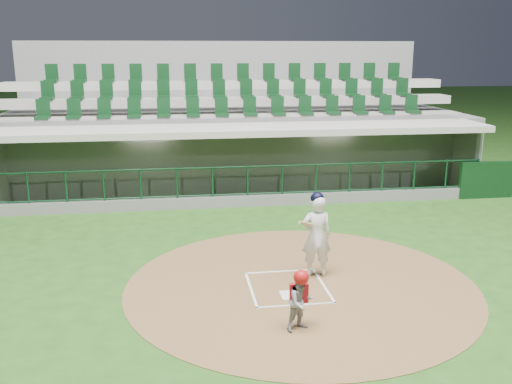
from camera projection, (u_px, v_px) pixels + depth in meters
The scene contains 8 objects.
ground at pixel (285, 282), 11.88m from camera, with size 120.00×120.00×0.00m, color #1E4714.
dirt_circle at pixel (301, 285), 11.72m from camera, with size 7.20×7.20×0.01m, color brown.
home_plate at pixel (292, 295), 11.20m from camera, with size 0.43×0.43×0.02m, color silver.
batter_box_chalk at pixel (288, 287), 11.58m from camera, with size 1.55×1.80×0.01m.
dugout_structure at pixel (244, 164), 19.18m from camera, with size 16.40×3.70×3.00m.
seating_deck at pixel (231, 137), 22.00m from camera, with size 17.00×6.72×5.15m.
batter at pixel (316, 234), 11.97m from camera, with size 0.86×0.86×1.84m.
catcher at pixel (301, 300), 9.73m from camera, with size 0.60×0.55×1.09m.
Camera 1 is at (-2.18, -10.86, 4.72)m, focal length 40.00 mm.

